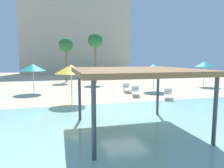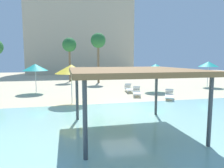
# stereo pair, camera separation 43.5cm
# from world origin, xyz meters

# --- Properties ---
(ground_plane) EXTENTS (80.00, 80.00, 0.00)m
(ground_plane) POSITION_xyz_m (0.00, 0.00, 0.00)
(ground_plane) COLOR beige
(lagoon_water) EXTENTS (44.00, 13.50, 0.04)m
(lagoon_water) POSITION_xyz_m (0.00, -5.25, 0.02)
(lagoon_water) COLOR #99D1C6
(lagoon_water) RESTS_ON ground
(shade_pavilion) EXTENTS (4.88, 4.88, 2.61)m
(shade_pavilion) POSITION_xyz_m (-0.75, -3.86, 2.47)
(shade_pavilion) COLOR #42474C
(shade_pavilion) RESTS_ON ground
(beach_umbrella_teal_1) EXTENTS (2.24, 2.24, 2.61)m
(beach_umbrella_teal_1) POSITION_xyz_m (-6.01, 7.66, 2.30)
(beach_umbrella_teal_1) COLOR silver
(beach_umbrella_teal_1) RESTS_ON ground
(beach_umbrella_yellow_2) EXTENTS (2.21, 2.21, 2.66)m
(beach_umbrella_yellow_2) POSITION_xyz_m (-2.98, 2.26, 2.35)
(beach_umbrella_yellow_2) COLOR silver
(beach_umbrella_yellow_2) RESTS_ON ground
(beach_umbrella_teal_4) EXTENTS (2.29, 2.29, 2.59)m
(beach_umbrella_teal_4) POSITION_xyz_m (4.91, 6.05, 2.28)
(beach_umbrella_teal_4) COLOR silver
(beach_umbrella_teal_4) RESTS_ON ground
(beach_umbrella_teal_5) EXTENTS (2.10, 2.10, 2.79)m
(beach_umbrella_teal_5) POSITION_xyz_m (11.99, 7.83, 2.50)
(beach_umbrella_teal_5) COLOR silver
(beach_umbrella_teal_5) RESTS_ON ground
(lounge_chair_0) EXTENTS (0.86, 1.96, 0.74)m
(lounge_chair_0) POSITION_xyz_m (2.33, 6.20, 0.33)
(lounge_chair_0) COLOR white
(lounge_chair_0) RESTS_ON ground
(lounge_chair_1) EXTENTS (1.14, 1.99, 0.74)m
(lounge_chair_1) POSITION_xyz_m (2.38, 4.14, 0.33)
(lounge_chair_1) COLOR white
(lounge_chair_1) RESTS_ON ground
(lounge_chair_3) EXTENTS (1.41, 1.96, 0.74)m
(lounge_chair_3) POSITION_xyz_m (4.25, 2.12, 0.33)
(lounge_chair_3) COLOR white
(lounge_chair_3) RESTS_ON ground
(palm_tree_0) EXTENTS (1.90, 1.90, 6.37)m
(palm_tree_0) POSITION_xyz_m (0.78, 14.35, 5.26)
(palm_tree_0) COLOR brown
(palm_tree_0) RESTS_ON ground
(palm_tree_2) EXTENTS (1.90, 1.90, 5.95)m
(palm_tree_2) POSITION_xyz_m (-2.77, 16.89, 4.87)
(palm_tree_2) COLOR brown
(palm_tree_2) RESTS_ON ground
(hotel_block_0) EXTENTS (22.02, 10.37, 16.63)m
(hotel_block_0) POSITION_xyz_m (-0.01, 35.37, 8.32)
(hotel_block_0) COLOR beige
(hotel_block_0) RESTS_ON ground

